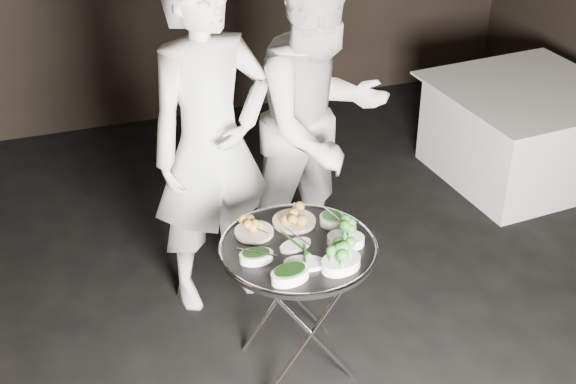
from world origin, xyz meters
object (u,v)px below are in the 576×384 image
object	(u,v)px
waiter_left	(211,145)
waiter_right	(320,124)
serving_tray	(298,248)
dining_table	(523,132)
tray_stand	(298,302)

from	to	relation	value
waiter_left	waiter_right	xyz separation A→B (m)	(0.64, 0.09, -0.02)
serving_tray	waiter_left	xyz separation A→B (m)	(-0.23, 0.73, 0.22)
waiter_left	waiter_right	distance (m)	0.65
waiter_left	waiter_right	bearing A→B (deg)	-4.92
serving_tray	dining_table	xyz separation A→B (m)	(2.17, 1.35, -0.38)
tray_stand	serving_tray	size ratio (longest dim) A/B	0.95
waiter_left	dining_table	xyz separation A→B (m)	(2.40, 0.62, -0.61)
tray_stand	dining_table	world-z (taller)	tray_stand
tray_stand	waiter_left	size ratio (longest dim) A/B	0.38
waiter_right	dining_table	size ratio (longest dim) A/B	1.57
tray_stand	dining_table	bearing A→B (deg)	31.81
tray_stand	waiter_right	xyz separation A→B (m)	(0.42, 0.82, 0.53)
waiter_left	serving_tray	bearing A→B (deg)	-85.53
tray_stand	waiter_left	xyz separation A→B (m)	(-0.23, 0.73, 0.55)
waiter_right	serving_tray	bearing A→B (deg)	-132.61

